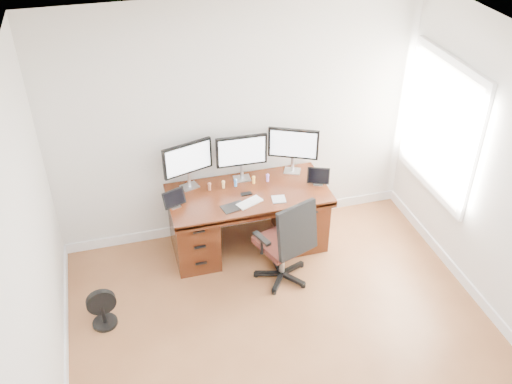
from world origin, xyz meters
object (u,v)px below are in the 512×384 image
object	(u,v)px
keyboard	(250,203)
desk	(248,217)
office_chair	(285,255)
monitor_center	(242,152)
floor_fan	(102,309)

from	to	relation	value
keyboard	desk	bearing A→B (deg)	55.79
office_chair	monitor_center	size ratio (longest dim) A/B	1.87
office_chair	floor_fan	size ratio (longest dim) A/B	2.51
desk	keyboard	world-z (taller)	keyboard
desk	keyboard	distance (m)	0.42
desk	keyboard	size ratio (longest dim) A/B	6.18
office_chair	keyboard	size ratio (longest dim) A/B	3.74
desk	keyboard	bearing A→B (deg)	-100.04
floor_fan	keyboard	world-z (taller)	keyboard
office_chair	monitor_center	distance (m)	1.18
office_chair	floor_fan	bearing A→B (deg)	163.87
monitor_center	office_chair	bearing A→B (deg)	-73.92
floor_fan	keyboard	xyz separation A→B (m)	(1.59, 0.55, 0.56)
office_chair	keyboard	world-z (taller)	office_chair
monitor_center	desk	bearing A→B (deg)	-88.13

